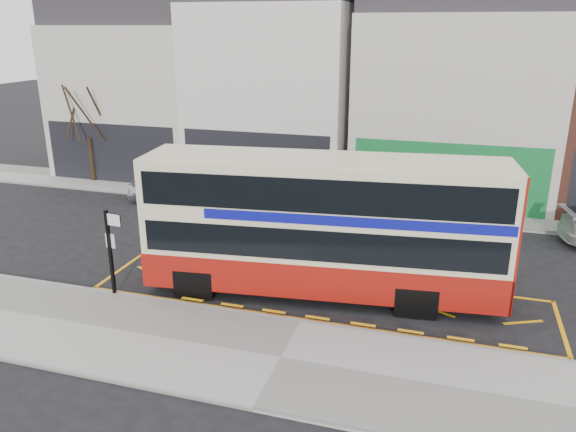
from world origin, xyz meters
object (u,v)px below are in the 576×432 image
(bus_stop_post, at_px, (111,244))
(street_tree_right, at_px, (521,127))
(double_decker_bus, at_px, (325,225))
(car_silver, at_px, (171,189))
(street_tree_left, at_px, (84,98))
(car_grey, at_px, (313,200))

(bus_stop_post, xyz_separation_m, street_tree_right, (12.29, 12.82, 2.04))
(double_decker_bus, relative_size, street_tree_right, 1.97)
(car_silver, bearing_deg, street_tree_left, 63.77)
(car_grey, distance_m, street_tree_right, 9.62)
(double_decker_bus, distance_m, car_silver, 11.74)
(car_silver, xyz_separation_m, street_tree_right, (15.37, 3.43, 3.15))
(car_silver, bearing_deg, street_tree_right, -84.69)
(street_tree_right, bearing_deg, double_decker_bus, -120.41)
(bus_stop_post, distance_m, car_silver, 9.95)
(car_grey, relative_size, street_tree_right, 0.83)
(car_silver, bearing_deg, car_grey, -97.69)
(street_tree_right, bearing_deg, street_tree_left, -175.98)
(car_silver, height_order, car_grey, car_grey)
(bus_stop_post, height_order, street_tree_left, street_tree_left)
(car_silver, relative_size, street_tree_left, 0.60)
(car_silver, bearing_deg, bus_stop_post, -169.09)
(double_decker_bus, relative_size, car_grey, 2.37)
(double_decker_bus, height_order, street_tree_left, street_tree_left)
(bus_stop_post, relative_size, street_tree_right, 0.48)
(street_tree_left, bearing_deg, bus_stop_post, -52.33)
(bus_stop_post, xyz_separation_m, street_tree_left, (-8.75, 11.34, 2.70))
(street_tree_left, height_order, street_tree_right, street_tree_left)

